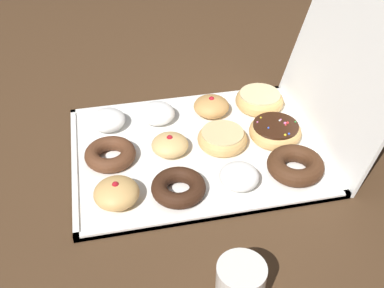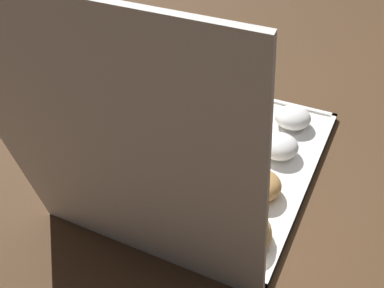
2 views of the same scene
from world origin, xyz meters
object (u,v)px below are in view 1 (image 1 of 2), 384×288
at_px(jelly_filled_donut_6, 211,106).
at_px(glazed_ring_donut_9, 259,100).
at_px(powdered_filled_donut_0, 108,120).
at_px(jelly_filled_donut_2, 117,193).
at_px(jelly_filled_donut_4, 170,144).
at_px(chocolate_cake_ring_donut_5, 178,187).
at_px(powdered_filled_donut_3, 157,113).
at_px(coffee_mug, 241,288).
at_px(glazed_ring_donut_7, 222,138).
at_px(chocolate_cake_ring_donut_1, 110,154).
at_px(sprinkle_donut_10, 276,132).
at_px(chocolate_cake_ring_donut_11, 295,165).
at_px(donut_box, 195,150).
at_px(powdered_filled_donut_8, 239,176).

xyz_separation_m(jelly_filled_donut_6, glazed_ring_donut_9, (-0.00, 0.13, -0.00)).
relative_size(powdered_filled_donut_0, jelly_filled_donut_2, 0.93).
height_order(jelly_filled_donut_4, glazed_ring_donut_9, jelly_filled_donut_4).
xyz_separation_m(jelly_filled_donut_2, chocolate_cake_ring_donut_5, (0.00, 0.12, -0.01)).
height_order(powdered_filled_donut_0, glazed_ring_donut_9, powdered_filled_donut_0).
bearing_deg(jelly_filled_donut_2, powdered_filled_donut_3, 154.90).
xyz_separation_m(powdered_filled_donut_0, coffee_mug, (0.52, 0.17, 0.02)).
xyz_separation_m(jelly_filled_donut_6, glazed_ring_donut_7, (0.13, -0.01, -0.00)).
height_order(jelly_filled_donut_4, jelly_filled_donut_6, jelly_filled_donut_6).
bearing_deg(glazed_ring_donut_7, chocolate_cake_ring_donut_1, -90.07).
height_order(sprinkle_donut_10, chocolate_cake_ring_donut_11, sprinkle_donut_10).
bearing_deg(chocolate_cake_ring_donut_1, coffee_mug, 23.75).
bearing_deg(donut_box, sprinkle_donut_10, 88.92).
bearing_deg(chocolate_cake_ring_donut_5, jelly_filled_donut_2, -91.09).
relative_size(chocolate_cake_ring_donut_5, sprinkle_donut_10, 0.92).
height_order(donut_box, chocolate_cake_ring_donut_5, chocolate_cake_ring_donut_5).
bearing_deg(jelly_filled_donut_4, chocolate_cake_ring_donut_5, -2.64).
bearing_deg(jelly_filled_donut_6, donut_box, -28.18).
bearing_deg(jelly_filled_donut_2, powdered_filled_donut_0, 179.88).
bearing_deg(chocolate_cake_ring_donut_1, donut_box, 90.11).
relative_size(powdered_filled_donut_3, jelly_filled_donut_4, 1.03).
bearing_deg(donut_box, chocolate_cake_ring_donut_5, -25.71).
distance_m(chocolate_cake_ring_donut_11, coffee_mug, 0.34).
relative_size(powdered_filled_donut_8, sprinkle_donut_10, 0.68).
height_order(chocolate_cake_ring_donut_1, glazed_ring_donut_9, glazed_ring_donut_9).
bearing_deg(powdered_filled_donut_8, jelly_filled_donut_6, 178.64).
height_order(jelly_filled_donut_2, coffee_mug, coffee_mug).
relative_size(chocolate_cake_ring_donut_1, powdered_filled_donut_8, 1.36).
bearing_deg(jelly_filled_donut_6, powdered_filled_donut_3, -89.30).
bearing_deg(glazed_ring_donut_7, powdered_filled_donut_8, -0.18).
xyz_separation_m(jelly_filled_donut_2, chocolate_cake_ring_donut_11, (-0.01, 0.38, -0.00)).
xyz_separation_m(powdered_filled_donut_0, chocolate_cake_ring_donut_5, (0.26, 0.12, -0.01)).
distance_m(chocolate_cake_ring_donut_1, jelly_filled_donut_2, 0.13).
bearing_deg(glazed_ring_donut_9, jelly_filled_donut_4, -62.59).
distance_m(donut_box, chocolate_cake_ring_donut_5, 0.15).
xyz_separation_m(jelly_filled_donut_2, glazed_ring_donut_7, (-0.13, 0.25, -0.00)).
xyz_separation_m(chocolate_cake_ring_donut_1, powdered_filled_donut_8, (0.13, 0.25, 0.01)).
xyz_separation_m(donut_box, chocolate_cake_ring_donut_1, (0.00, -0.19, 0.02)).
bearing_deg(jelly_filled_donut_2, jelly_filled_donut_6, 135.37).
bearing_deg(powdered_filled_donut_8, glazed_ring_donut_7, 179.82).
bearing_deg(donut_box, glazed_ring_donut_7, 89.37).
relative_size(chocolate_cake_ring_donut_1, jelly_filled_donut_6, 1.27).
distance_m(powdered_filled_donut_0, glazed_ring_donut_7, 0.28).
bearing_deg(powdered_filled_donut_8, chocolate_cake_ring_donut_5, -90.01).
height_order(jelly_filled_donut_2, powdered_filled_donut_3, jelly_filled_donut_2).
distance_m(jelly_filled_donut_4, glazed_ring_donut_9, 0.28).
height_order(donut_box, powdered_filled_donut_0, powdered_filled_donut_0).
bearing_deg(jelly_filled_donut_2, powdered_filled_donut_8, 89.46).
bearing_deg(jelly_filled_donut_2, coffee_mug, 32.75).
xyz_separation_m(powdered_filled_donut_0, jelly_filled_donut_2, (0.25, -0.00, 0.00)).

